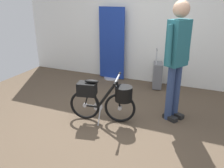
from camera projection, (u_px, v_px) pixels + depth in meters
ground_plane at (106, 126)px, 3.58m from camera, size 6.01×6.01×0.00m
back_wall at (149, 16)px, 4.96m from camera, size 6.01×0.10×2.86m
floor_banner_stand at (112, 48)px, 5.32m from camera, size 0.60×0.36×1.62m
folding_bike_foreground at (105, 97)px, 3.58m from camera, size 1.02×0.53×0.74m
visitor_near_wall at (177, 54)px, 3.45m from camera, size 0.37×0.47×1.80m
rolling_suitcase at (157, 75)px, 4.94m from camera, size 0.26×0.39×0.83m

